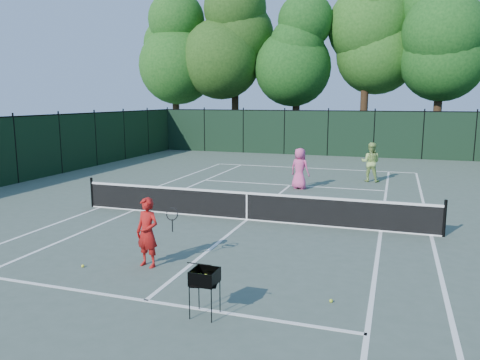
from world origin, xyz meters
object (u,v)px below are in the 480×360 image
(loose_ball_near_cart, at_px, (331,301))
(ball_hopper, at_px, (205,277))
(player_green, at_px, (371,162))
(coach, at_px, (148,232))
(player_pink, at_px, (300,169))
(loose_ball_midcourt, at_px, (83,266))

(loose_ball_near_cart, bearing_deg, ball_hopper, -148.40)
(loose_ball_near_cart, bearing_deg, player_green, 90.27)
(ball_hopper, bearing_deg, coach, 124.78)
(player_pink, relative_size, player_green, 0.96)
(player_pink, bearing_deg, ball_hopper, 112.73)
(player_pink, distance_m, loose_ball_midcourt, 11.37)
(player_green, bearing_deg, player_pink, 50.31)
(loose_ball_near_cart, bearing_deg, player_pink, 104.38)
(ball_hopper, distance_m, loose_ball_midcourt, 3.92)
(coach, height_order, loose_ball_near_cart, coach)
(ball_hopper, xyz_separation_m, loose_ball_midcourt, (-3.61, 1.35, -0.69))
(loose_ball_near_cart, relative_size, loose_ball_midcourt, 1.00)
(player_pink, bearing_deg, player_green, -115.24)
(player_green, bearing_deg, coach, 77.08)
(player_pink, xyz_separation_m, player_green, (2.77, 2.83, 0.04))
(player_pink, distance_m, loose_ball_near_cart, 11.46)
(player_green, xyz_separation_m, loose_ball_near_cart, (0.07, -13.90, -0.88))
(coach, relative_size, player_pink, 0.92)
(player_green, height_order, loose_ball_midcourt, player_green)
(player_pink, bearing_deg, coach, 101.29)
(coach, xyz_separation_m, player_green, (4.21, 13.26, 0.10))
(coach, xyz_separation_m, loose_ball_midcourt, (-1.40, -0.55, -0.78))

